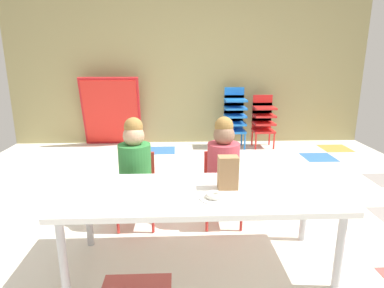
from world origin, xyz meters
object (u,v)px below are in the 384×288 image
object	(u,v)px
paper_plate_near_edge	(214,198)
donut_powdered_on_plate	(214,195)
seated_child_near_camera	(135,163)
seated_child_middle_seat	(223,161)
kid_chair_blue_stack	(235,114)
folded_activity_table	(111,112)
kid_chair_red_stack	(263,118)
paper_bag_brown	(228,173)
craft_table	(201,198)

from	to	relation	value
paper_plate_near_edge	donut_powdered_on_plate	world-z (taller)	donut_powdered_on_plate
seated_child_near_camera	seated_child_middle_seat	world-z (taller)	same
kid_chair_blue_stack	folded_activity_table	distance (m)	1.92
seated_child_near_camera	paper_plate_near_edge	distance (m)	0.89
seated_child_near_camera	paper_plate_near_edge	world-z (taller)	seated_child_near_camera
kid_chair_red_stack	paper_plate_near_edge	world-z (taller)	kid_chair_red_stack
kid_chair_red_stack	paper_plate_near_edge	bearing A→B (deg)	-109.47
paper_bag_brown	donut_powdered_on_plate	world-z (taller)	paper_bag_brown
seated_child_middle_seat	craft_table	bearing A→B (deg)	-111.39
seated_child_middle_seat	paper_bag_brown	distance (m)	0.54
kid_chair_blue_stack	donut_powdered_on_plate	size ratio (longest dim) A/B	8.63
craft_table	seated_child_near_camera	distance (m)	0.76
kid_chair_red_stack	folded_activity_table	xyz separation A→B (m)	(-2.36, 0.18, 0.08)
paper_bag_brown	kid_chair_red_stack	bearing A→B (deg)	71.39
folded_activity_table	paper_bag_brown	bearing A→B (deg)	-66.55
seated_child_middle_seat	folded_activity_table	world-z (taller)	folded_activity_table
paper_bag_brown	donut_powdered_on_plate	size ratio (longest dim) A/B	2.06
craft_table	seated_child_middle_seat	xyz separation A→B (m)	(0.22, 0.57, 0.06)
kid_chair_blue_stack	donut_powdered_on_plate	bearing A→B (deg)	-101.86
kid_chair_blue_stack	paper_plate_near_edge	size ratio (longest dim) A/B	5.11
kid_chair_red_stack	kid_chair_blue_stack	bearing A→B (deg)	179.96
craft_table	paper_bag_brown	xyz separation A→B (m)	(0.18, 0.04, 0.16)
kid_chair_blue_stack	folded_activity_table	xyz separation A→B (m)	(-1.91, 0.18, 0.02)
paper_plate_near_edge	seated_child_near_camera	bearing A→B (deg)	129.34
craft_table	donut_powdered_on_plate	distance (m)	0.16
kid_chair_blue_stack	seated_child_middle_seat	bearing A→B (deg)	-101.74
kid_chair_red_stack	paper_bag_brown	size ratio (longest dim) A/B	3.64
kid_chair_red_stack	paper_plate_near_edge	size ratio (longest dim) A/B	4.44
kid_chair_blue_stack	kid_chair_red_stack	size ratio (longest dim) A/B	1.15
seated_child_middle_seat	folded_activity_table	xyz separation A→B (m)	(-1.41, 2.62, -0.02)
folded_activity_table	kid_chair_red_stack	bearing A→B (deg)	-4.29
craft_table	folded_activity_table	distance (m)	3.40
craft_table	paper_plate_near_edge	distance (m)	0.15
paper_bag_brown	folded_activity_table	bearing A→B (deg)	113.45
donut_powdered_on_plate	folded_activity_table	bearing A→B (deg)	110.82
seated_child_middle_seat	paper_bag_brown	size ratio (longest dim) A/B	4.17
kid_chair_blue_stack	folded_activity_table	bearing A→B (deg)	174.71
seated_child_middle_seat	paper_bag_brown	world-z (taller)	seated_child_middle_seat
craft_table	kid_chair_red_stack	distance (m)	3.23
seated_child_near_camera	donut_powdered_on_plate	xyz separation A→B (m)	(0.56, -0.69, 0.01)
craft_table	paper_plate_near_edge	world-z (taller)	paper_plate_near_edge
craft_table	donut_powdered_on_plate	size ratio (longest dim) A/B	16.76
kid_chair_red_stack	folded_activity_table	bearing A→B (deg)	175.71
seated_child_near_camera	folded_activity_table	size ratio (longest dim) A/B	0.84
seated_child_middle_seat	donut_powdered_on_plate	world-z (taller)	seated_child_middle_seat
craft_table	paper_plate_near_edge	xyz separation A→B (m)	(0.07, -0.12, 0.05)
paper_bag_brown	donut_powdered_on_plate	bearing A→B (deg)	-123.64
craft_table	kid_chair_red_stack	size ratio (longest dim) A/B	2.23
paper_plate_near_edge	donut_powdered_on_plate	xyz separation A→B (m)	(0.00, 0.00, 0.02)
paper_plate_near_edge	donut_powdered_on_plate	bearing A→B (deg)	0.00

